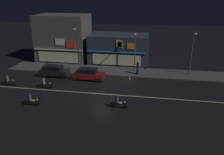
{
  "coord_description": "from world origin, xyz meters",
  "views": [
    {
      "loc": [
        5.75,
        -25.27,
        11.56
      ],
      "look_at": [
        0.71,
        3.16,
        1.08
      ],
      "focal_mm": 36.79,
      "sensor_mm": 36.0,
      "label": 1
    }
  ],
  "objects_px": {
    "streetlamp_west": "(78,45)",
    "streetlamp_east": "(192,50)",
    "parked_car_near_kerb": "(54,71)",
    "streetlamp_mid": "(135,48)",
    "motorcycle_following": "(31,100)",
    "motorcycle_opposite_lane": "(45,84)",
    "traffic_cone": "(129,77)",
    "motorcycle_lead": "(118,103)",
    "pedestrian_on_sidewalk": "(138,68)",
    "parked_car_trailing": "(89,74)",
    "motorcycle_trailing_far": "(8,81)"
  },
  "relations": [
    {
      "from": "motorcycle_opposite_lane",
      "to": "traffic_cone",
      "type": "distance_m",
      "value": 11.84
    },
    {
      "from": "motorcycle_opposite_lane",
      "to": "streetlamp_west",
      "type": "bearing_deg",
      "value": 69.0
    },
    {
      "from": "pedestrian_on_sidewalk",
      "to": "motorcycle_trailing_far",
      "type": "bearing_deg",
      "value": -42.49
    },
    {
      "from": "pedestrian_on_sidewalk",
      "to": "motorcycle_following",
      "type": "relative_size",
      "value": 1.05
    },
    {
      "from": "parked_car_near_kerb",
      "to": "motorcycle_lead",
      "type": "bearing_deg",
      "value": 142.32
    },
    {
      "from": "streetlamp_mid",
      "to": "motorcycle_following",
      "type": "distance_m",
      "value": 17.55
    },
    {
      "from": "parked_car_trailing",
      "to": "traffic_cone",
      "type": "distance_m",
      "value": 5.86
    },
    {
      "from": "streetlamp_east",
      "to": "motorcycle_opposite_lane",
      "type": "xyz_separation_m",
      "value": [
        -19.22,
        -8.47,
        -3.39
      ]
    },
    {
      "from": "motorcycle_lead",
      "to": "motorcycle_following",
      "type": "bearing_deg",
      "value": 7.34
    },
    {
      "from": "streetlamp_west",
      "to": "streetlamp_east",
      "type": "height_order",
      "value": "streetlamp_west"
    },
    {
      "from": "parked_car_near_kerb",
      "to": "streetlamp_mid",
      "type": "bearing_deg",
      "value": -158.78
    },
    {
      "from": "parked_car_trailing",
      "to": "motorcycle_opposite_lane",
      "type": "xyz_separation_m",
      "value": [
        -4.82,
        -4.1,
        -0.24
      ]
    },
    {
      "from": "motorcycle_lead",
      "to": "motorcycle_trailing_far",
      "type": "relative_size",
      "value": 1.0
    },
    {
      "from": "parked_car_near_kerb",
      "to": "motorcycle_following",
      "type": "bearing_deg",
      "value": 98.43
    },
    {
      "from": "parked_car_trailing",
      "to": "streetlamp_east",
      "type": "bearing_deg",
      "value": 16.89
    },
    {
      "from": "streetlamp_east",
      "to": "motorcycle_trailing_far",
      "type": "relative_size",
      "value": 3.43
    },
    {
      "from": "streetlamp_west",
      "to": "motorcycle_opposite_lane",
      "type": "bearing_deg",
      "value": -107.04
    },
    {
      "from": "streetlamp_mid",
      "to": "streetlamp_east",
      "type": "bearing_deg",
      "value": -4.24
    },
    {
      "from": "motorcycle_opposite_lane",
      "to": "motorcycle_trailing_far",
      "type": "relative_size",
      "value": 1.0
    },
    {
      "from": "motorcycle_lead",
      "to": "motorcycle_trailing_far",
      "type": "height_order",
      "value": "same"
    },
    {
      "from": "streetlamp_west",
      "to": "motorcycle_lead",
      "type": "height_order",
      "value": "streetlamp_west"
    },
    {
      "from": "pedestrian_on_sidewalk",
      "to": "parked_car_trailing",
      "type": "relative_size",
      "value": 0.46
    },
    {
      "from": "streetlamp_mid",
      "to": "motorcycle_trailing_far",
      "type": "height_order",
      "value": "streetlamp_mid"
    },
    {
      "from": "streetlamp_west",
      "to": "motorcycle_following",
      "type": "height_order",
      "value": "streetlamp_west"
    },
    {
      "from": "streetlamp_mid",
      "to": "parked_car_near_kerb",
      "type": "distance_m",
      "value": 12.73
    },
    {
      "from": "motorcycle_lead",
      "to": "traffic_cone",
      "type": "distance_m",
      "value": 9.33
    },
    {
      "from": "streetlamp_mid",
      "to": "motorcycle_trailing_far",
      "type": "relative_size",
      "value": 3.21
    },
    {
      "from": "motorcycle_opposite_lane",
      "to": "traffic_cone",
      "type": "bearing_deg",
      "value": 23.83
    },
    {
      "from": "motorcycle_trailing_far",
      "to": "motorcycle_lead",
      "type": "bearing_deg",
      "value": -10.02
    },
    {
      "from": "motorcycle_following",
      "to": "traffic_cone",
      "type": "distance_m",
      "value": 14.24
    },
    {
      "from": "streetlamp_west",
      "to": "streetlamp_mid",
      "type": "relative_size",
      "value": 1.13
    },
    {
      "from": "parked_car_near_kerb",
      "to": "motorcycle_lead",
      "type": "xyz_separation_m",
      "value": [
        10.88,
        -8.41,
        -0.24
      ]
    },
    {
      "from": "traffic_cone",
      "to": "parked_car_near_kerb",
      "type": "bearing_deg",
      "value": -175.32
    },
    {
      "from": "parked_car_trailing",
      "to": "motorcycle_opposite_lane",
      "type": "height_order",
      "value": "parked_car_trailing"
    },
    {
      "from": "motorcycle_lead",
      "to": "streetlamp_mid",
      "type": "bearing_deg",
      "value": -92.08
    },
    {
      "from": "motorcycle_opposite_lane",
      "to": "pedestrian_on_sidewalk",
      "type": "bearing_deg",
      "value": 28.93
    },
    {
      "from": "parked_car_near_kerb",
      "to": "traffic_cone",
      "type": "relative_size",
      "value": 7.82
    },
    {
      "from": "motorcycle_following",
      "to": "motorcycle_opposite_lane",
      "type": "bearing_deg",
      "value": -76.79
    },
    {
      "from": "streetlamp_east",
      "to": "motorcycle_following",
      "type": "xyz_separation_m",
      "value": [
        -18.48,
        -13.35,
        -3.39
      ]
    },
    {
      "from": "pedestrian_on_sidewalk",
      "to": "parked_car_near_kerb",
      "type": "distance_m",
      "value": 12.51
    },
    {
      "from": "pedestrian_on_sidewalk",
      "to": "parked_car_trailing",
      "type": "bearing_deg",
      "value": -39.49
    },
    {
      "from": "streetlamp_mid",
      "to": "motorcycle_lead",
      "type": "bearing_deg",
      "value": -92.96
    },
    {
      "from": "motorcycle_opposite_lane",
      "to": "traffic_cone",
      "type": "xyz_separation_m",
      "value": [
        10.47,
        5.52,
        -0.36
      ]
    },
    {
      "from": "streetlamp_west",
      "to": "motorcycle_opposite_lane",
      "type": "relative_size",
      "value": 3.61
    },
    {
      "from": "parked_car_near_kerb",
      "to": "streetlamp_west",
      "type": "bearing_deg",
      "value": -136.2
    },
    {
      "from": "streetlamp_west",
      "to": "motorcycle_following",
      "type": "xyz_separation_m",
      "value": [
        -1.53,
        -12.29,
        -3.57
      ]
    },
    {
      "from": "streetlamp_mid",
      "to": "pedestrian_on_sidewalk",
      "type": "bearing_deg",
      "value": -68.97
    },
    {
      "from": "streetlamp_mid",
      "to": "parked_car_near_kerb",
      "type": "height_order",
      "value": "streetlamp_mid"
    },
    {
      "from": "streetlamp_east",
      "to": "pedestrian_on_sidewalk",
      "type": "bearing_deg",
      "value": -172.44
    },
    {
      "from": "streetlamp_west",
      "to": "streetlamp_east",
      "type": "distance_m",
      "value": 16.98
    }
  ]
}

